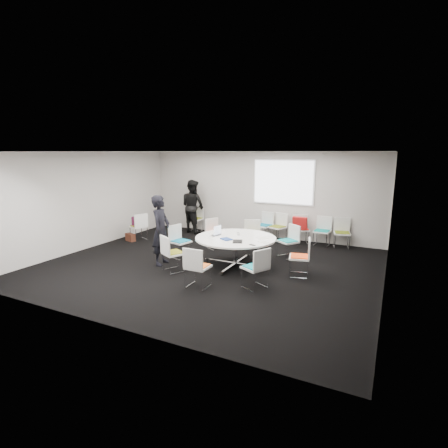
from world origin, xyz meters
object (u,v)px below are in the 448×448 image
at_px(chair_back_d, 322,237).
at_px(maroon_bag, 138,221).
at_px(conference_table, 236,246).
at_px(person_back, 193,206).
at_px(cup, 238,233).
at_px(brown_bag, 130,237).
at_px(chair_back_a, 264,231).
at_px(chair_back_e, 342,239).
at_px(chair_spare_left, 139,232).
at_px(chair_person_back, 196,224).
at_px(laptop, 217,235).
at_px(chair_ring_f, 173,260).
at_px(person_main, 161,230).
at_px(chair_ring_g, 198,275).
at_px(chair_ring_b, 288,247).
at_px(chair_ring_e, 180,248).
at_px(chair_ring_c, 252,241).
at_px(chair_back_b, 278,232).
at_px(chair_ring_a, 300,264).
at_px(chair_ring_d, 216,239).
at_px(chair_back_c, 301,235).
at_px(chair_ring_h, 255,276).

xyz_separation_m(chair_back_d, maroon_bag, (-5.44, -1.91, 0.34)).
distance_m(conference_table, person_back, 4.01).
bearing_deg(cup, brown_bag, 172.35).
xyz_separation_m(chair_back_a, chair_back_e, (2.44, -0.00, 0.00)).
bearing_deg(chair_spare_left, chair_person_back, -3.19).
bearing_deg(cup, laptop, -149.37).
bearing_deg(person_back, chair_spare_left, 78.54).
relative_size(chair_ring_f, brown_bag, 2.44).
xyz_separation_m(chair_spare_left, laptop, (3.38, -1.03, 0.47)).
bearing_deg(chair_spare_left, person_main, -105.06).
xyz_separation_m(chair_ring_f, chair_ring_g, (1.04, -0.61, 0.00)).
bearing_deg(chair_ring_g, brown_bag, 148.08).
relative_size(chair_ring_b, cup, 9.78).
distance_m(chair_ring_f, brown_bag, 3.41).
distance_m(conference_table, chair_spare_left, 3.99).
bearing_deg(chair_back_a, chair_ring_e, 81.32).
distance_m(chair_back_e, chair_person_back, 5.04).
bearing_deg(chair_ring_c, chair_back_a, -106.67).
height_order(chair_ring_g, chair_back_b, same).
bearing_deg(chair_person_back, chair_ring_g, 121.12).
height_order(chair_person_back, person_main, person_main).
bearing_deg(brown_bag, chair_person_back, 61.96).
bearing_deg(chair_ring_e, chair_back_e, 141.54).
relative_size(chair_ring_g, chair_back_d, 1.00).
bearing_deg(chair_person_back, chair_back_d, 179.63).
bearing_deg(chair_back_b, conference_table, 106.54).
xyz_separation_m(chair_ring_a, chair_ring_d, (-2.80, 1.21, 0.00)).
distance_m(chair_ring_b, chair_back_c, 1.62).
relative_size(chair_back_d, person_main, 0.50).
relative_size(chair_ring_a, chair_back_a, 1.00).
height_order(chair_ring_b, chair_person_back, same).
height_order(conference_table, chair_ring_h, chair_ring_h).
relative_size(chair_ring_g, brown_bag, 2.44).
relative_size(chair_back_e, chair_person_back, 1.00).
bearing_deg(chair_back_b, chair_spare_left, 45.32).
bearing_deg(chair_back_a, chair_back_d, -164.94).
xyz_separation_m(conference_table, chair_ring_h, (0.99, -1.18, -0.24)).
distance_m(conference_table, chair_person_back, 4.11).
bearing_deg(chair_ring_d, chair_ring_b, 118.34).
bearing_deg(brown_bag, chair_spare_left, 50.89).
xyz_separation_m(person_back, maroon_bag, (-0.98, -1.76, -0.31)).
bearing_deg(person_back, chair_ring_a, 165.60).
height_order(conference_table, cup, cup).
distance_m(chair_ring_a, chair_person_back, 5.40).
bearing_deg(chair_spare_left, chair_ring_d, -62.40).
height_order(chair_ring_d, chair_spare_left, same).
distance_m(conference_table, cup, 0.35).
bearing_deg(chair_back_e, conference_table, 40.56).
bearing_deg(chair_person_back, chair_ring_e, 113.40).
bearing_deg(chair_ring_a, brown_bag, 68.93).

